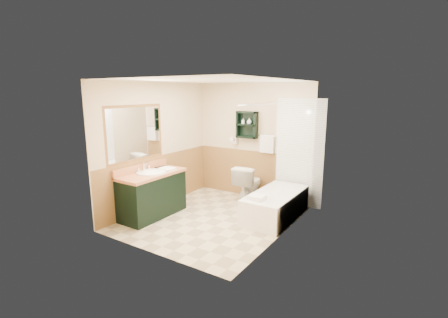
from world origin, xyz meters
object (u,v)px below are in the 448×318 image
Objects in this scene: vanity at (152,194)px; toilet at (248,184)px; bathtub at (276,205)px; vanity_book at (160,161)px; hair_dryer at (235,140)px; wall_shelf at (247,125)px; soap_bottle_a at (243,122)px; soap_bottle_b at (249,122)px.

vanity is 1.93m from toilet.
toilet is (-0.80, 0.45, 0.15)m from bathtub.
vanity_book is at bearing 112.76° from vanity.
hair_dryer is at bearing 149.22° from bathtub.
vanity_book is (-0.17, 0.39, 0.53)m from vanity.
wall_shelf is 0.09m from soap_bottle_a.
bathtub is 6.03× the size of vanity_book.
soap_bottle_b is at bearing -67.19° from toilet.
vanity is 0.84× the size of bathtub.
toilet is 1.28m from soap_bottle_a.
soap_bottle_a is at bearing -50.87° from toilet.
vanity_book is at bearing -160.97° from bathtub.
bathtub is 0.93m from toilet.
vanity is 10.73× the size of soap_bottle_a.
soap_bottle_b is (0.95, 1.87, 1.21)m from vanity.
toilet is (0.23, -0.31, -1.16)m from wall_shelf.
vanity is (-0.59, -1.90, -0.80)m from hair_dryer.
wall_shelf is 2.21× the size of vanity_book.
vanity is at bearing -113.44° from soap_bottle_a.
toilet is at bearing -53.85° from wall_shelf.
soap_bottle_b is at bearing -4.97° from wall_shelf.
vanity_book is (-0.76, -1.51, -0.27)m from hair_dryer.
soap_bottle_b is at bearing 64.38° from vanity_book.
soap_bottle_a is (-0.08, -0.01, 0.04)m from wall_shelf.
soap_bottle_a is at bearing 66.56° from vanity.
soap_bottle_b reaches higher than toilet.
toilet is 6.68× the size of soap_bottle_a.
vanity_book is 1.98m from soap_bottle_b.
vanity is at bearing -116.97° from soap_bottle_b.
wall_shelf reaches higher than vanity.
bathtub is 1.91m from soap_bottle_a.
toilet is at bearing 150.46° from bathtub.
soap_bottle_a is at bearing -176.57° from wall_shelf.
hair_dryer reaches higher than toilet.
hair_dryer is 0.19× the size of vanity.
soap_bottle_a is (0.22, -0.03, 0.39)m from hair_dryer.
wall_shelf is 0.46m from hair_dryer.
bathtub is (1.33, -0.79, -0.97)m from hair_dryer.
soap_bottle_b reaches higher than vanity.
wall_shelf reaches higher than bathtub.
hair_dryer is 0.96× the size of vanity_book.
soap_bottle_a is (-0.31, 0.31, 1.21)m from toilet.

